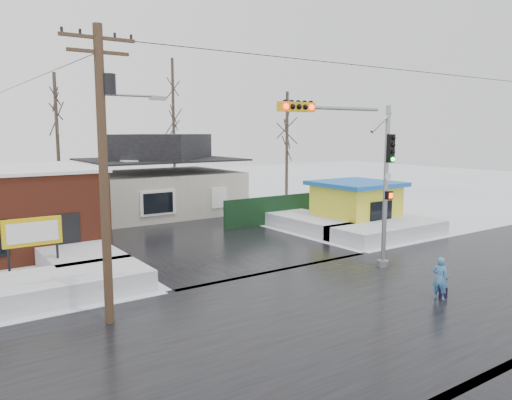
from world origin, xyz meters
TOP-DOWN VIEW (x-y plane):
  - ground at (0.00, 0.00)m, footprint 120.00×120.00m
  - road_ns at (0.00, 0.00)m, footprint 10.00×120.00m
  - road_ew at (0.00, 0.00)m, footprint 120.00×10.00m
  - snowbank_nw at (-9.00, 7.00)m, footprint 7.00×3.00m
  - snowbank_ne at (9.00, 7.00)m, footprint 7.00×3.00m
  - snowbank_nside_w at (-7.00, 12.00)m, footprint 3.00×8.00m
  - snowbank_nside_e at (7.00, 12.00)m, footprint 3.00×8.00m
  - traffic_signal at (2.43, 2.97)m, footprint 6.05×0.68m
  - utility_pole at (-7.93, 3.50)m, footprint 3.15×0.44m
  - marquee_sign at (-9.00, 9.49)m, footprint 2.20×0.21m
  - house at (2.00, 22.00)m, footprint 10.40×8.40m
  - kiosk at (9.50, 9.99)m, footprint 4.60×4.60m
  - fence at (6.50, 14.00)m, footprint 8.00×0.12m
  - tree_far_left at (-4.00, 26.00)m, footprint 3.00×3.00m
  - tree_far_mid at (6.00, 28.00)m, footprint 3.00×3.00m
  - tree_far_right at (12.00, 20.00)m, footprint 3.00×3.00m
  - pedestrian at (2.28, -1.07)m, footprint 0.51×0.64m
  - shopping_bag at (2.59, -1.01)m, footprint 0.30×0.22m

SIDE VIEW (x-z plane):
  - ground at x=0.00m, z-range 0.00..0.00m
  - road_ns at x=0.00m, z-range 0.00..0.02m
  - road_ew at x=0.00m, z-range 0.00..0.02m
  - shopping_bag at x=2.59m, z-range 0.00..0.35m
  - snowbank_nw at x=-9.00m, z-range 0.00..0.80m
  - snowbank_ne at x=9.00m, z-range 0.00..0.80m
  - snowbank_nside_w at x=-7.00m, z-range 0.00..0.80m
  - snowbank_nside_e at x=7.00m, z-range 0.00..0.80m
  - pedestrian at x=2.28m, z-range 0.00..1.54m
  - fence at x=6.50m, z-range 0.00..1.80m
  - kiosk at x=9.50m, z-range 0.03..2.90m
  - marquee_sign at x=-9.00m, z-range 0.65..3.20m
  - house at x=2.00m, z-range -0.26..5.50m
  - traffic_signal at x=2.43m, z-range 1.04..8.04m
  - utility_pole at x=-7.93m, z-range 0.61..9.61m
  - tree_far_right at x=12.00m, z-range 2.66..11.66m
  - tree_far_left at x=-4.00m, z-range 2.95..12.95m
  - tree_far_mid at x=6.00m, z-range 3.54..15.54m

